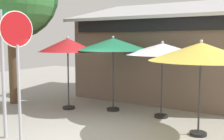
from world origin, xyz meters
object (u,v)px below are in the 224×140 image
patio_umbrella_forest_green_center (113,45)px  patio_umbrella_mustard_far_right (201,52)px  street_sign_post (3,62)px  stop_sign (17,52)px  patio_umbrella_ivory_right (162,49)px  patio_umbrella_crimson_left (68,45)px

patio_umbrella_forest_green_center → patio_umbrella_mustard_far_right: patio_umbrella_forest_green_center is taller
street_sign_post → stop_sign: bearing=-11.4°
patio_umbrella_ivory_right → patio_umbrella_mustard_far_right: 1.79m
patio_umbrella_mustard_far_right → patio_umbrella_crimson_left: bearing=175.0°
patio_umbrella_crimson_left → patio_umbrella_forest_green_center: size_ratio=1.00×
patio_umbrella_mustard_far_right → patio_umbrella_ivory_right: bearing=142.9°
stop_sign → patio_umbrella_ivory_right: 4.42m
patio_umbrella_ivory_right → patio_umbrella_forest_green_center: bearing=-178.1°
patio_umbrella_ivory_right → stop_sign: bearing=-117.3°
patio_umbrella_forest_green_center → patio_umbrella_ivory_right: 1.77m
street_sign_post → patio_umbrella_crimson_left: bearing=99.4°
street_sign_post → patio_umbrella_mustard_far_right: bearing=32.9°
patio_umbrella_crimson_left → patio_umbrella_mustard_far_right: (4.70, -0.41, -0.11)m
stop_sign → patio_umbrella_crimson_left: stop_sign is taller
stop_sign → patio_umbrella_crimson_left: 3.48m
patio_umbrella_mustard_far_right → patio_umbrella_forest_green_center: bearing=162.3°
street_sign_post → stop_sign: (0.73, -0.15, 0.27)m
stop_sign → patio_umbrella_ivory_right: bearing=62.7°
street_sign_post → patio_umbrella_mustard_far_right: 4.98m
patio_umbrella_ivory_right → patio_umbrella_mustard_far_right: bearing=-37.1°
street_sign_post → patio_umbrella_forest_green_center: (0.99, 3.72, 0.38)m
patio_umbrella_crimson_left → patio_umbrella_forest_green_center: (1.51, 0.61, 0.04)m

